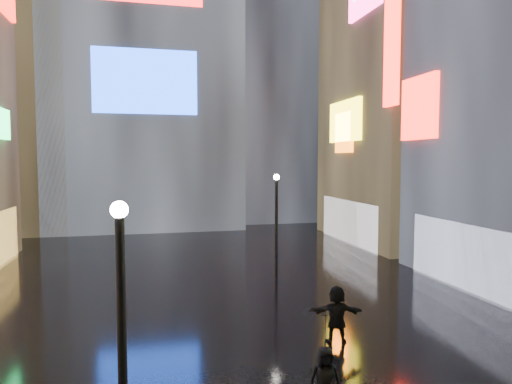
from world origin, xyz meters
name	(u,v)px	position (x,y,z in m)	size (l,w,h in m)	color
ground	(216,290)	(0.00, 20.00, 0.00)	(140.00, 140.00, 0.00)	black
building_right_far	(413,48)	(15.98, 30.00, 13.98)	(10.28, 12.00, 28.00)	black
tower_flank_right	(265,52)	(9.00, 46.00, 17.00)	(12.00, 12.00, 34.00)	black
tower_flank_left	(10,74)	(-14.00, 42.00, 13.00)	(10.00, 10.00, 26.00)	black
lamp_near	(122,333)	(-3.35, 7.71, 2.94)	(0.30, 0.30, 5.20)	black
lamp_far	(276,220)	(3.17, 21.12, 2.94)	(0.30, 0.30, 5.20)	black
pedestrian_4	(325,381)	(1.02, 9.40, 0.79)	(0.77, 0.50, 1.58)	black
pedestrian_5	(337,314)	(2.94, 13.18, 0.93)	(1.72, 0.55, 1.86)	black
umbrella_2	(325,327)	(1.02, 9.40, 2.07)	(1.05, 1.07, 0.97)	black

